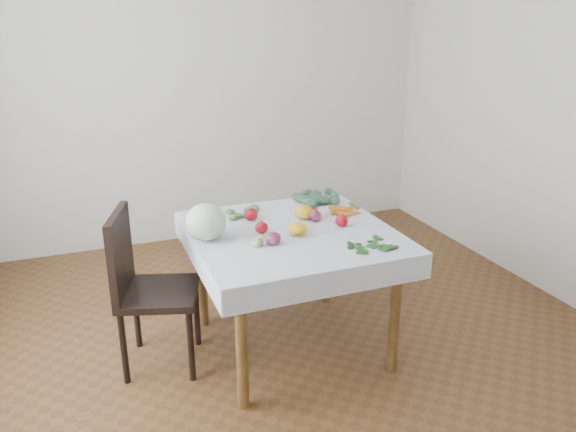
# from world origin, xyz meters

# --- Properties ---
(ground) EXTENTS (4.00, 4.00, 0.00)m
(ground) POSITION_xyz_m (0.00, 0.00, 0.00)
(ground) COLOR brown
(back_wall) EXTENTS (4.00, 0.04, 2.70)m
(back_wall) POSITION_xyz_m (0.00, 2.00, 1.35)
(back_wall) COLOR silver
(back_wall) RESTS_ON ground
(table) EXTENTS (1.00, 1.00, 0.75)m
(table) POSITION_xyz_m (0.00, 0.00, 0.65)
(table) COLOR brown
(table) RESTS_ON ground
(tablecloth) EXTENTS (1.12, 1.12, 0.01)m
(tablecloth) POSITION_xyz_m (0.00, 0.00, 0.75)
(tablecloth) COLOR white
(tablecloth) RESTS_ON table
(chair) EXTENTS (0.53, 0.53, 0.93)m
(chair) POSITION_xyz_m (-0.84, 0.13, 0.53)
(chair) COLOR black
(chair) RESTS_ON ground
(cabbage) EXTENTS (0.25, 0.25, 0.20)m
(cabbage) POSITION_xyz_m (-0.48, 0.05, 0.86)
(cabbage) COLOR beige
(cabbage) RESTS_ON tablecloth
(tomato_a) EXTENTS (0.10, 0.10, 0.07)m
(tomato_a) POSITION_xyz_m (-0.16, 0.25, 0.79)
(tomato_a) COLOR #AC0B17
(tomato_a) RESTS_ON tablecloth
(tomato_b) EXTENTS (0.08, 0.08, 0.06)m
(tomato_b) POSITION_xyz_m (0.20, 0.16, 0.79)
(tomato_b) COLOR #AC0B17
(tomato_b) RESTS_ON tablecloth
(tomato_c) EXTENTS (0.09, 0.09, 0.06)m
(tomato_c) POSITION_xyz_m (-0.17, 0.03, 0.79)
(tomato_c) COLOR #AC0B17
(tomato_c) RESTS_ON tablecloth
(tomato_d) EXTENTS (0.08, 0.08, 0.07)m
(tomato_d) POSITION_xyz_m (0.30, -0.03, 0.79)
(tomato_d) COLOR #AC0B17
(tomato_d) RESTS_ON tablecloth
(heirloom_back) EXTENTS (0.14, 0.14, 0.08)m
(heirloom_back) POSITION_xyz_m (0.15, 0.17, 0.80)
(heirloom_back) COLOR gold
(heirloom_back) RESTS_ON tablecloth
(heirloom_front) EXTENTS (0.13, 0.13, 0.07)m
(heirloom_front) POSITION_xyz_m (0.01, -0.07, 0.79)
(heirloom_front) COLOR gold
(heirloom_front) RESTS_ON tablecloth
(onion_a) EXTENTS (0.10, 0.10, 0.07)m
(onion_a) POSITION_xyz_m (-0.16, -0.15, 0.79)
(onion_a) COLOR maroon
(onion_a) RESTS_ON tablecloth
(onion_b) EXTENTS (0.09, 0.09, 0.07)m
(onion_b) POSITION_xyz_m (0.19, 0.10, 0.79)
(onion_b) COLOR maroon
(onion_b) RESTS_ON tablecloth
(tomatillo_cluster) EXTENTS (0.11, 0.11, 0.04)m
(tomatillo_cluster) POSITION_xyz_m (-0.25, -0.11, 0.78)
(tomatillo_cluster) COLOR #B6BE6D
(tomatillo_cluster) RESTS_ON tablecloth
(carrot_bunch) EXTENTS (0.18, 0.21, 0.03)m
(carrot_bunch) POSITION_xyz_m (0.43, 0.16, 0.77)
(carrot_bunch) COLOR #D76017
(carrot_bunch) RESTS_ON tablecloth
(kale_bunch) EXTENTS (0.33, 0.28, 0.04)m
(kale_bunch) POSITION_xyz_m (0.38, 0.47, 0.78)
(kale_bunch) COLOR #3C634B
(kale_bunch) RESTS_ON tablecloth
(basil_bunch) EXTENTS (0.24, 0.18, 0.01)m
(basil_bunch) POSITION_xyz_m (0.31, -0.36, 0.76)
(basil_bunch) COLOR #19521B
(basil_bunch) RESTS_ON tablecloth
(dill_bunch) EXTENTS (0.23, 0.16, 0.02)m
(dill_bunch) POSITION_xyz_m (-0.18, 0.37, 0.77)
(dill_bunch) COLOR #457334
(dill_bunch) RESTS_ON tablecloth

